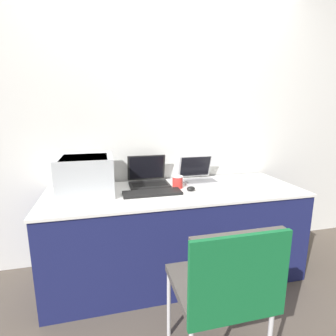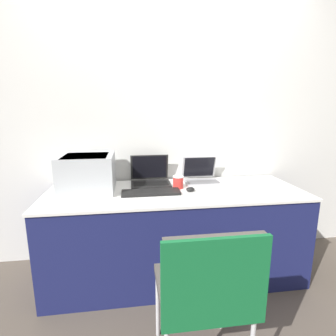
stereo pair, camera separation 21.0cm
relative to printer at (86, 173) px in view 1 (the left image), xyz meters
The scene contains 10 objects.
ground_plane 1.23m from the printer, 32.97° to the right, with size 14.00×14.00×0.00m, color brown.
wall_back 0.86m from the printer, 25.39° to the left, with size 8.00×0.05×2.60m.
table 0.88m from the printer, ahead, with size 2.05×0.73×0.75m.
printer is the anchor object (origin of this frame).
laptop_left 0.54m from the printer, 15.03° to the left, with size 0.34×0.29×0.24m.
laptop_right 0.98m from the printer, ahead, with size 0.31×0.29×0.22m.
external_keyboard 0.53m from the printer, 16.47° to the right, with size 0.45×0.16×0.02m.
coffee_cup 0.73m from the printer, ahead, with size 0.09×0.09×0.10m.
mouse 0.83m from the printer, ahead, with size 0.07×0.05×0.04m.
chair 1.29m from the printer, 56.41° to the right, with size 0.47×0.47×0.87m.
Camera 1 is at (-0.55, -1.60, 1.38)m, focal length 28.00 mm.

